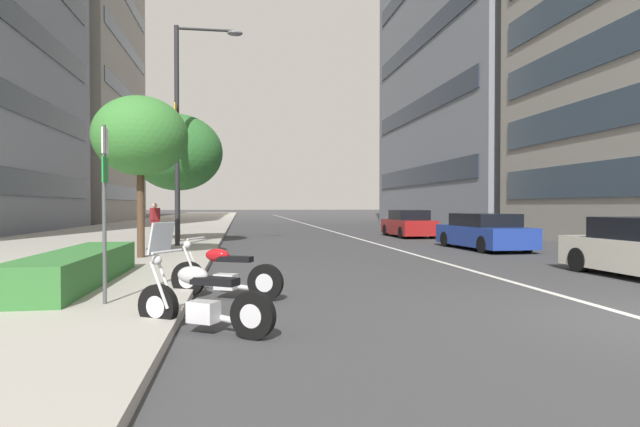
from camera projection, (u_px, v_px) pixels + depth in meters
name	position (u px, v px, depth m)	size (l,w,h in m)	color
sidewalk_right_plaza	(149.00, 229.00, 35.24)	(160.00, 10.56, 0.15)	#A39E93
lane_centre_stripe	(314.00, 226.00, 42.01)	(110.00, 0.16, 0.01)	silver
motorcycle_nearest_camera	(201.00, 301.00, 6.85)	(1.21, 1.86, 1.46)	black
motorcycle_far_end_row	(225.00, 275.00, 9.41)	(1.05, 2.04, 1.10)	black
car_approaching_light	(484.00, 232.00, 19.97)	(4.70, 2.10, 1.38)	navy
car_following_behind	(408.00, 224.00, 27.87)	(4.25, 1.90, 1.45)	maroon
parking_sign_by_curb	(105.00, 192.00, 8.09)	(0.32, 0.06, 2.80)	#47494C
street_lamp_with_banners	(187.00, 114.00, 19.90)	(1.26, 2.60, 8.42)	#232326
clipped_hedge_bed	(78.00, 267.00, 10.21)	(5.40, 1.10, 0.64)	#337033
street_tree_near_plaza_corner	(140.00, 136.00, 15.32)	(2.75, 2.75, 4.77)	#473323
street_tree_far_plaza	(177.00, 153.00, 22.25)	(3.84, 3.84, 5.45)	#473323
pedestrian_on_plaza	(155.00, 220.00, 24.50)	(0.45, 0.47, 1.66)	maroon
office_tower_far_right_block	(45.00, 46.00, 56.31)	(22.19, 17.17, 38.01)	gray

